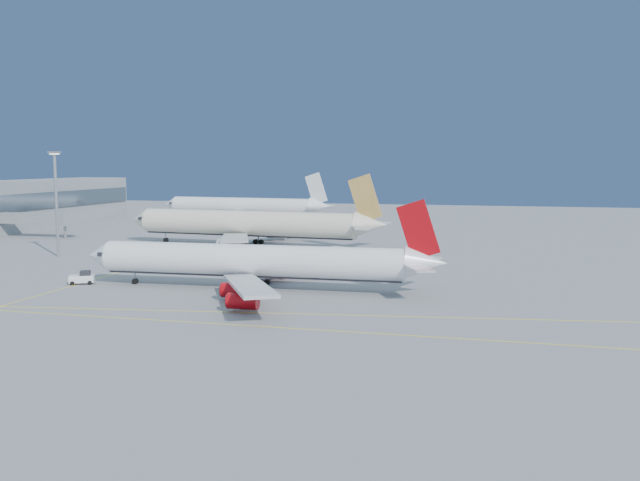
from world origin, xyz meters
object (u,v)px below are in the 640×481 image
(airliner_virgin, at_px, (259,262))
(pushback_tug, at_px, (82,278))
(airliner_third, at_px, (245,206))
(light_mast, at_px, (56,195))
(airliner_etihad, at_px, (252,224))

(airliner_virgin, bearing_deg, pushback_tug, -176.16)
(airliner_third, distance_m, pushback_tug, 130.50)
(airliner_third, bearing_deg, airliner_virgin, -63.08)
(light_mast, bearing_deg, airliner_third, 86.37)
(airliner_etihad, height_order, airliner_third, airliner_etihad)
(pushback_tug, relative_size, light_mast, 0.20)
(airliner_third, bearing_deg, airliner_etihad, -62.60)
(airliner_third, relative_size, light_mast, 2.81)
(airliner_etihad, relative_size, light_mast, 3.01)
(airliner_third, height_order, light_mast, light_mast)
(airliner_etihad, xyz_separation_m, airliner_third, (-28.15, 69.50, -0.25))
(airliner_third, xyz_separation_m, pushback_tug, (19.13, -129.02, -4.18))
(airliner_virgin, distance_m, airliner_third, 135.57)
(airliner_etihad, bearing_deg, pushback_tug, -93.57)
(airliner_virgin, distance_m, pushback_tug, 31.03)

